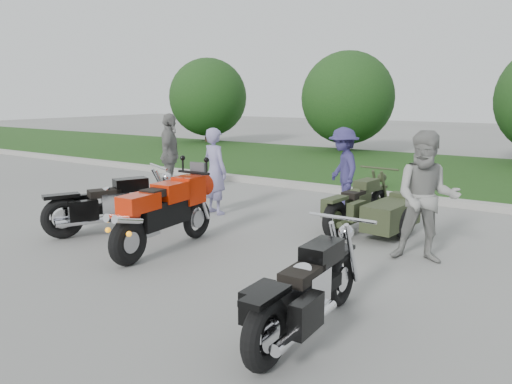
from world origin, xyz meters
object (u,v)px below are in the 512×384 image
Objects in this scene: cruiser_left at (108,206)px; cruiser_right at (305,294)px; cruiser_sidecar at (376,211)px; person_grey at (426,197)px; sportbike_red at (163,211)px; person_back at (170,155)px; person_denim at (343,169)px; person_stripe at (215,171)px.

cruiser_left is 0.98× the size of cruiser_right.
cruiser_left is 4.55m from cruiser_sidecar.
person_grey is (0.31, 2.94, 0.49)m from cruiser_right.
sportbike_red is 3.30m from cruiser_right.
person_back reaches higher than cruiser_left.
person_denim is at bearing 109.34° from cruiser_right.
sportbike_red is 1.17× the size of person_back.
cruiser_right is 7.44m from person_back.
person_back is (-5.95, 4.43, 0.52)m from cruiser_right.
sportbike_red is 1.00× the size of cruiser_right.
cruiser_sidecar is 3.24m from person_stripe.
person_grey is at bearing -137.00° from person_back.
cruiser_right is 1.21× the size of person_grey.
cruiser_sidecar is at bearing 99.69° from cruiser_right.
person_back is (-2.00, 0.84, 0.10)m from person_stripe.
cruiser_right is at bearing 7.56° from cruiser_left.
sportbike_red is at bearing -167.33° from person_grey.
person_grey is (1.07, -0.98, 0.53)m from cruiser_sidecar.
sportbike_red reaches higher than cruiser_sidecar.
sportbike_red is 4.33m from person_back.
sportbike_red is at bearing -57.05° from person_denim.
sportbike_red is 1.02× the size of cruiser_sidecar.
cruiser_sidecar is 1.55m from person_grey.
sportbike_red is 1.02× the size of cruiser_left.
cruiser_left is 4.60m from person_denim.
person_denim is (1.99, 1.63, -0.00)m from person_stripe.
cruiser_left is 1.00× the size of cruiser_sidecar.
cruiser_sidecar is at bearing -157.51° from person_stripe.
person_grey is 0.97× the size of person_back.
person_stripe reaches higher than person_denim.
person_stripe is 1.00× the size of person_denim.
person_grey is at bearing 82.72° from cruiser_right.
cruiser_left is at bearing 161.07° from cruiser_right.
person_denim reaches higher than cruiser_left.
person_denim is 0.89× the size of person_back.
cruiser_right is at bearing -21.01° from person_denim.
cruiser_left is 1.29× the size of person_stripe.
person_stripe reaches higher than cruiser_sidecar.
person_back is at bearing -179.89° from cruiser_sidecar.
person_denim reaches higher than cruiser_sidecar.
sportbike_red is at bearing -171.62° from person_back.
cruiser_right is 1.02× the size of cruiser_sidecar.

